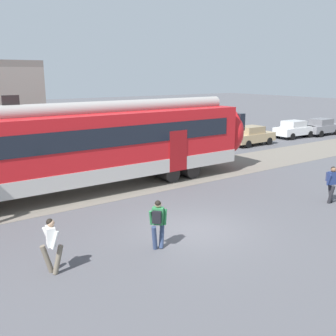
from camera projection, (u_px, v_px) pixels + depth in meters
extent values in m
plane|color=#515156|center=(193.00, 230.00, 14.42)|extent=(160.00, 160.00, 0.00)
cube|color=#B7B2AD|center=(76.00, 172.00, 18.71)|extent=(18.00, 3.06, 0.70)
cube|color=red|center=(74.00, 140.00, 18.35)|extent=(18.00, 3.00, 2.40)
cube|color=black|center=(88.00, 140.00, 17.10)|extent=(16.56, 0.03, 0.90)
cube|color=maroon|center=(178.00, 151.00, 20.14)|extent=(1.10, 0.04, 2.10)
cylinder|color=#9C9793|center=(73.00, 110.00, 18.03)|extent=(17.64, 0.70, 0.70)
cube|color=black|center=(10.00, 100.00, 16.38)|extent=(0.70, 0.12, 0.40)
cylinder|color=black|center=(181.00, 167.00, 22.39)|extent=(0.90, 2.40, 0.90)
cylinder|color=black|center=(161.00, 170.00, 21.60)|extent=(0.90, 2.40, 0.90)
ellipsoid|color=red|center=(224.00, 131.00, 23.82)|extent=(1.80, 2.85, 2.95)
cube|color=black|center=(228.00, 120.00, 23.88)|extent=(0.40, 2.40, 1.00)
cylinder|color=#6B6051|center=(58.00, 260.00, 11.18)|extent=(0.38, 0.22, 0.87)
cylinder|color=#6B6051|center=(47.00, 259.00, 11.23)|extent=(0.38, 0.22, 0.87)
cube|color=silver|center=(51.00, 236.00, 11.04)|extent=(0.31, 0.40, 0.56)
cylinder|color=silver|center=(47.00, 235.00, 11.22)|extent=(0.26, 0.14, 0.52)
cylinder|color=silver|center=(55.00, 240.00, 10.89)|extent=(0.26, 0.14, 0.52)
sphere|color=tan|center=(51.00, 223.00, 10.96)|extent=(0.22, 0.22, 0.22)
sphere|color=black|center=(50.00, 222.00, 10.94)|extent=(0.20, 0.20, 0.20)
cylinder|color=navy|center=(162.00, 235.00, 12.91)|extent=(0.36, 0.35, 0.87)
cylinder|color=navy|center=(154.00, 238.00, 12.67)|extent=(0.36, 0.35, 0.87)
cube|color=#2D7F47|center=(158.00, 216.00, 12.63)|extent=(0.42, 0.43, 0.56)
cylinder|color=#2D7F47|center=(151.00, 218.00, 12.60)|extent=(0.24, 0.24, 0.52)
cylinder|color=#2D7F47|center=(165.00, 217.00, 12.67)|extent=(0.24, 0.24, 0.52)
sphere|color=tan|center=(158.00, 204.00, 12.55)|extent=(0.22, 0.22, 0.22)
sphere|color=black|center=(158.00, 203.00, 12.53)|extent=(0.20, 0.20, 0.20)
cube|color=black|center=(157.00, 217.00, 12.45)|extent=(0.31, 0.31, 0.40)
cylinder|color=#28282D|center=(331.00, 195.00, 17.25)|extent=(0.26, 0.38, 0.87)
cylinder|color=#28282D|center=(330.00, 192.00, 17.56)|extent=(0.26, 0.38, 0.87)
cube|color=navy|center=(332.00, 178.00, 17.24)|extent=(0.42, 0.34, 0.56)
cylinder|color=navy|center=(335.00, 178.00, 17.39)|extent=(0.16, 0.26, 0.52)
cylinder|color=navy|center=(329.00, 180.00, 17.11)|extent=(0.16, 0.26, 0.52)
sphere|color=brown|center=(333.00, 170.00, 17.13)|extent=(0.22, 0.22, 0.22)
sphere|color=black|center=(333.00, 169.00, 17.14)|extent=(0.20, 0.20, 0.20)
cube|color=navy|center=(330.00, 177.00, 17.40)|extent=(0.32, 0.24, 0.40)
cube|color=#B7BABF|center=(204.00, 142.00, 29.46)|extent=(4.02, 1.70, 0.68)
cube|color=#A1A3A8|center=(203.00, 134.00, 29.23)|extent=(1.92, 1.47, 0.56)
cube|color=black|center=(212.00, 133.00, 29.76)|extent=(0.14, 1.37, 0.48)
cylinder|color=black|center=(210.00, 143.00, 30.84)|extent=(0.60, 0.21, 0.60)
cylinder|color=black|center=(223.00, 146.00, 29.60)|extent=(0.60, 0.21, 0.60)
cylinder|color=black|center=(185.00, 147.00, 29.47)|extent=(0.60, 0.21, 0.60)
cylinder|color=black|center=(198.00, 150.00, 28.22)|extent=(0.60, 0.21, 0.60)
cube|color=tan|center=(252.00, 137.00, 31.68)|extent=(4.02, 1.69, 0.68)
cube|color=#9D8662|center=(251.00, 130.00, 31.45)|extent=(1.92, 1.46, 0.56)
cube|color=black|center=(259.00, 129.00, 32.00)|extent=(0.14, 1.37, 0.48)
cylinder|color=black|center=(254.00, 139.00, 33.08)|extent=(0.60, 0.21, 0.60)
cylinder|color=black|center=(269.00, 141.00, 31.86)|extent=(0.60, 0.21, 0.60)
cylinder|color=black|center=(234.00, 142.00, 31.66)|extent=(0.60, 0.21, 0.60)
cylinder|color=black|center=(248.00, 144.00, 30.43)|extent=(0.60, 0.21, 0.60)
cube|color=silver|center=(294.00, 131.00, 35.43)|extent=(4.03, 1.72, 0.68)
cube|color=silver|center=(294.00, 124.00, 35.20)|extent=(1.93, 1.48, 0.56)
cube|color=black|center=(301.00, 124.00, 35.73)|extent=(0.15, 1.37, 0.48)
cylinder|color=black|center=(296.00, 132.00, 36.81)|extent=(0.60, 0.21, 0.60)
cylinder|color=black|center=(310.00, 134.00, 35.56)|extent=(0.60, 0.21, 0.60)
cylinder|color=black|center=(278.00, 134.00, 35.45)|extent=(0.60, 0.21, 0.60)
cylinder|color=black|center=(292.00, 137.00, 34.20)|extent=(0.60, 0.21, 0.60)
cube|color=gray|center=(322.00, 128.00, 37.03)|extent=(4.01, 1.66, 0.68)
cube|color=slate|center=(321.00, 122.00, 36.80)|extent=(1.91, 1.45, 0.56)
cube|color=black|center=(327.00, 121.00, 37.35)|extent=(0.13, 1.37, 0.48)
cylinder|color=black|center=(322.00, 130.00, 38.43)|extent=(0.60, 0.20, 0.60)
cylinder|color=black|center=(336.00, 132.00, 37.20)|extent=(0.60, 0.20, 0.60)
cylinder|color=black|center=(306.00, 132.00, 37.02)|extent=(0.60, 0.20, 0.60)
cylinder|color=black|center=(321.00, 134.00, 35.79)|extent=(0.60, 0.20, 0.60)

